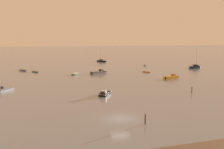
% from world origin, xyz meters
% --- Properties ---
extents(ground_plane, '(800.00, 800.00, 0.00)m').
position_xyz_m(ground_plane, '(0.00, 0.00, 0.00)').
color(ground_plane, gray).
extents(motorboat_moored_1, '(3.68, 4.36, 1.63)m').
position_xyz_m(motorboat_moored_1, '(1.74, 15.07, 0.25)').
color(motorboat_moored_1, black).
rests_on(motorboat_moored_1, ground).
extents(rowboat_moored_0, '(3.32, 3.92, 0.61)m').
position_xyz_m(rowboat_moored_0, '(1.10, 47.96, 0.17)').
color(rowboat_moored_0, '#23602D').
rests_on(rowboat_moored_0, ground).
extents(rowboat_moored_1, '(2.48, 3.00, 0.46)m').
position_xyz_m(rowboat_moored_1, '(25.38, 45.91, 0.13)').
color(rowboat_moored_1, orange).
rests_on(rowboat_moored_1, ground).
extents(motorboat_moored_2, '(6.60, 4.72, 2.16)m').
position_xyz_m(motorboat_moored_2, '(9.70, 48.20, 0.30)').
color(motorboat_moored_2, gray).
rests_on(motorboat_moored_2, ground).
extents(rowboat_moored_2, '(2.81, 3.27, 0.51)m').
position_xyz_m(rowboat_moored_2, '(-10.99, 57.81, 0.14)').
color(rowboat_moored_2, '#197084').
rests_on(rowboat_moored_2, ground).
extents(rowboat_moored_3, '(3.28, 3.69, 0.58)m').
position_xyz_m(rowboat_moored_3, '(-15.15, 62.64, 0.16)').
color(rowboat_moored_3, gray).
rests_on(rowboat_moored_3, ground).
extents(sailboat_moored_0, '(5.09, 6.44, 7.14)m').
position_xyz_m(sailboat_moored_0, '(21.55, 91.26, 0.31)').
color(sailboat_moored_0, black).
rests_on(sailboat_moored_0, ground).
extents(sailboat_moored_1, '(7.50, 4.27, 8.03)m').
position_xyz_m(sailboat_moored_1, '(49.35, 52.24, 0.35)').
color(sailboat_moored_1, navy).
rests_on(sailboat_moored_1, ground).
extents(rowboat_moored_4, '(2.23, 3.23, 0.49)m').
position_xyz_m(rowboat_moored_4, '(34.29, 66.49, 0.13)').
color(rowboat_moored_4, white).
rests_on(rowboat_moored_4, ground).
extents(motorboat_moored_3, '(4.29, 4.93, 1.68)m').
position_xyz_m(motorboat_moored_3, '(-18.24, 25.62, 0.23)').
color(motorboat_moored_3, gray).
rests_on(motorboat_moored_3, ground).
extents(motorboat_moored_4, '(5.93, 3.92, 1.93)m').
position_xyz_m(motorboat_moored_4, '(27.16, 31.65, 0.26)').
color(motorboat_moored_4, gold).
rests_on(motorboat_moored_4, ground).
extents(mooring_post_near, '(0.22, 0.22, 1.53)m').
position_xyz_m(mooring_post_near, '(20.27, 12.30, 0.66)').
color(mooring_post_near, '#3D3323').
rests_on(mooring_post_near, ground).
extents(mooring_post_left, '(0.22, 0.22, 1.60)m').
position_xyz_m(mooring_post_left, '(2.42, -3.14, 0.69)').
color(mooring_post_left, '#463323').
rests_on(mooring_post_left, ground).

